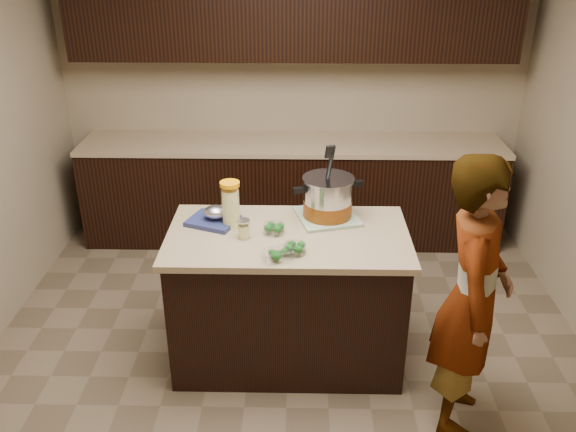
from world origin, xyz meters
name	(u,v)px	position (x,y,z in m)	size (l,w,h in m)	color
ground_plane	(288,354)	(0.00, 0.00, 0.00)	(4.00, 4.00, 0.00)	brown
room_shell	(288,101)	(0.00, 0.00, 1.71)	(4.04, 4.04, 2.72)	tan
back_cabinets	(292,136)	(0.00, 1.74, 0.94)	(3.60, 0.63, 2.33)	black
island	(288,297)	(0.00, 0.00, 0.45)	(1.46, 0.81, 0.90)	black
dish_towel	(327,216)	(0.24, 0.23, 0.91)	(0.36, 0.36, 0.02)	#557E58
stock_pot	(328,200)	(0.24, 0.22, 1.03)	(0.45, 0.40, 0.46)	#B7B7BC
lemonade_pitcher	(231,206)	(-0.35, 0.10, 1.03)	(0.13, 0.13, 0.29)	#E9E48E
mason_jar	(244,229)	(-0.26, -0.05, 0.96)	(0.09, 0.09, 0.13)	#E9E48E
broccoli_tub_left	(274,229)	(-0.08, 0.01, 0.93)	(0.15, 0.15, 0.06)	silver
broccoli_tub_right	(295,249)	(0.04, -0.23, 0.93)	(0.15, 0.15, 0.06)	silver
broccoli_tub_rect	(277,255)	(-0.05, -0.31, 0.93)	(0.19, 0.16, 0.06)	silver
blue_tray	(214,218)	(-0.46, 0.14, 0.94)	(0.35, 0.32, 0.11)	navy
person	(472,298)	(0.98, -0.53, 0.81)	(0.59, 0.39, 1.61)	gray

